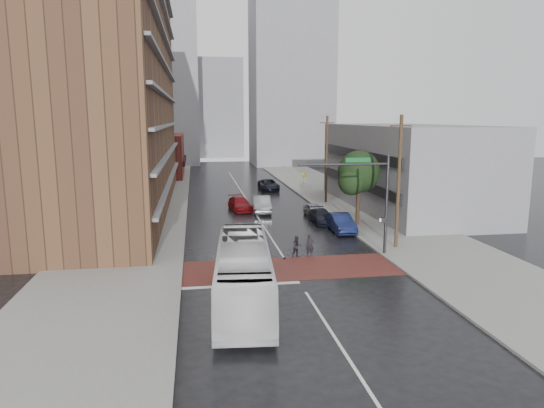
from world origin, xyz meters
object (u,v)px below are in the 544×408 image
object	(u,v)px
transit_bus	(244,273)
suv_travel	(269,185)
car_parked_mid	(321,216)
car_parked_far	(314,210)
pedestrian_b	(297,247)
pedestrian_a	(310,245)
car_travel_c	(240,204)
car_travel_a	(241,232)
car_travel_b	(262,204)
car_parked_near	(341,223)

from	to	relation	value
transit_bus	suv_travel	distance (m)	40.85
transit_bus	car_parked_mid	size ratio (longest dim) A/B	2.69
car_parked_far	pedestrian_b	bearing A→B (deg)	-109.30
car_parked_far	pedestrian_a	bearing A→B (deg)	-105.71
pedestrian_a	car_travel_c	distance (m)	18.50
pedestrian_a	car_travel_a	xyz separation A→B (m)	(-4.45, 5.29, -0.12)
car_travel_c	car_parked_mid	xyz separation A→B (m)	(6.97, -7.46, -0.07)
pedestrian_a	car_parked_mid	bearing A→B (deg)	71.91
pedestrian_b	car_parked_mid	world-z (taller)	pedestrian_b
transit_bus	car_parked_far	bearing A→B (deg)	72.00
pedestrian_a	car_parked_mid	size ratio (longest dim) A/B	0.37
pedestrian_b	car_parked_far	distance (m)	14.45
pedestrian_a	pedestrian_b	distance (m)	0.94
pedestrian_b	suv_travel	world-z (taller)	pedestrian_b
suv_travel	car_parked_mid	bearing A→B (deg)	-85.99
car_travel_b	car_travel_c	bearing A→B (deg)	150.60
car_travel_c	car_travel_b	bearing A→B (deg)	-40.98
suv_travel	car_parked_near	world-z (taller)	car_parked_near
car_travel_a	car_parked_near	distance (m)	9.01
transit_bus	suv_travel	size ratio (longest dim) A/B	2.23
transit_bus	pedestrian_b	distance (m)	9.25
car_parked_far	car_travel_a	bearing A→B (deg)	-134.71
car_travel_b	car_travel_c	size ratio (longest dim) A/B	1.03
car_travel_a	car_parked_mid	bearing A→B (deg)	29.39
pedestrian_b	car_travel_a	xyz separation A→B (m)	(-3.51, 5.29, -0.07)
car_travel_c	car_parked_far	bearing A→B (deg)	-40.69
pedestrian_a	car_parked_near	bearing A→B (deg)	58.59
car_travel_a	car_parked_near	world-z (taller)	car_parked_near
car_parked_far	car_parked_mid	bearing A→B (deg)	-91.01
car_travel_a	car_travel_c	xyz separation A→B (m)	(1.14, 12.91, 0.02)
car_travel_b	car_parked_far	world-z (taller)	car_travel_b
transit_bus	car_travel_a	bearing A→B (deg)	90.36
car_travel_c	car_parked_near	size ratio (longest dim) A/B	1.01
pedestrian_a	car_parked_far	bearing A→B (deg)	75.69
pedestrian_a	suv_travel	distance (m)	32.23
pedestrian_a	car_parked_near	distance (m)	8.27
transit_bus	car_travel_c	world-z (taller)	transit_bus
car_parked_mid	suv_travel	bearing A→B (deg)	93.47
car_parked_far	car_parked_near	bearing A→B (deg)	-84.54
transit_bus	car_travel_c	size ratio (longest dim) A/B	2.44
car_travel_b	suv_travel	xyz separation A→B (m)	(3.06, 15.38, -0.09)
pedestrian_b	car_parked_mid	size ratio (longest dim) A/B	0.35
car_travel_c	car_parked_far	size ratio (longest dim) A/B	1.25
car_travel_b	car_parked_near	size ratio (longest dim) A/B	1.05
pedestrian_b	car_parked_mid	bearing A→B (deg)	58.39
suv_travel	transit_bus	bearing A→B (deg)	-101.17
car_parked_mid	pedestrian_b	bearing A→B (deg)	-114.41
car_travel_b	car_parked_near	distance (m)	11.26
car_travel_c	suv_travel	world-z (taller)	suv_travel
transit_bus	pedestrian_b	size ratio (longest dim) A/B	7.79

